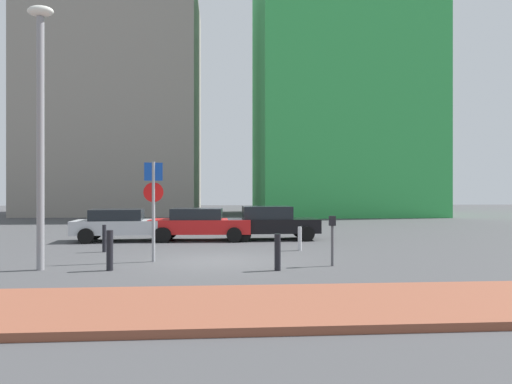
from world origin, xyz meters
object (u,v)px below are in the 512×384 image
Objects in this scene: parked_car_red at (200,223)px; traffic_bollard_edge at (300,239)px; parked_car_silver at (124,224)px; parking_sign_post at (153,199)px; traffic_bollard_near at (278,252)px; street_lamp at (40,115)px; traffic_bollard_far at (104,238)px; parked_car_black at (271,222)px; parking_meter at (332,234)px; traffic_bollard_mid at (110,250)px.

parked_car_red reaches higher than traffic_bollard_edge.
parked_car_red is (3.25, -0.01, 0.02)m from parked_car_silver.
parking_sign_post is at bearing -71.10° from parked_car_silver.
parking_sign_post is at bearing -154.44° from traffic_bollard_edge.
parked_car_red is 8.37m from traffic_bollard_near.
street_lamp is (-3.99, -7.42, 3.48)m from parked_car_red.
parking_sign_post reaches higher than traffic_bollard_edge.
traffic_bollard_near reaches higher than traffic_bollard_edge.
traffic_bollard_near is 1.03× the size of traffic_bollard_far.
parked_car_red is at bearing 106.91° from traffic_bollard_near.
traffic_bollard_near is at bearing -107.57° from traffic_bollard_edge.
parked_car_silver reaches higher than traffic_bollard_near.
parking_sign_post is (-1.14, -6.14, 1.18)m from parked_car_red.
street_lamp is 8.33× the size of traffic_bollard_edge.
parked_car_silver is 5.28× the size of traffic_bollard_edge.
street_lamp is (-2.85, -1.29, 2.30)m from parking_sign_post.
parked_car_black is 4.08× the size of traffic_bollard_near.
parking_meter is 6.21m from traffic_bollard_mid.
parked_car_black reaches higher than parking_meter.
traffic_bollard_edge is (7.76, 3.63, -3.79)m from street_lamp.
street_lamp is at bearing -155.68° from parking_sign_post.
street_lamp is at bearing -95.72° from parked_car_silver.
parked_car_red is 4.45× the size of traffic_bollard_near.
traffic_bollard_mid is (1.15, -7.66, -0.18)m from parked_car_silver.
parked_car_red is at bearing 49.16° from traffic_bollard_far.
traffic_bollard_mid is at bearing -6.76° from street_lamp.
parked_car_black reaches higher than traffic_bollard_far.
street_lamp reaches higher than parking_meter.
parked_car_silver is at bearing 151.54° from traffic_bollard_edge.
traffic_bollard_mid reaches higher than traffic_bollard_edge.
parked_car_black is (3.15, 0.11, 0.03)m from parked_car_red.
traffic_bollard_near is 7.09m from traffic_bollard_far.
parking_sign_post is 5.47m from parking_meter.
parked_car_red is at bearing -178.06° from parked_car_black.
parked_car_silver is at bearing 90.72° from traffic_bollard_far.
traffic_bollard_edge is at bearing 25.11° from street_lamp.
parked_car_silver is 4.59× the size of traffic_bollard_near.
parked_car_black is at bearing 30.96° from traffic_bollard_far.
traffic_bollard_near is at bearing -5.13° from street_lamp.
parked_car_black is (6.40, 0.10, 0.05)m from parked_car_silver.
parked_car_red is 4.58× the size of traffic_bollard_far.
parked_car_black is at bearing 0.85° from parked_car_silver.
parked_car_black is at bearing 84.95° from traffic_bollard_near.
traffic_bollard_far is at bearing 130.22° from parking_sign_post.
street_lamp is 9.37m from traffic_bollard_edge.
parking_sign_post reaches higher than parked_car_black.
traffic_bollard_far is at bearing 78.00° from street_lamp.
parking_meter is 1.45× the size of traffic_bollard_near.
traffic_bollard_near is 4.42m from traffic_bollard_edge.
parked_car_black is 2.82× the size of parking_meter.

